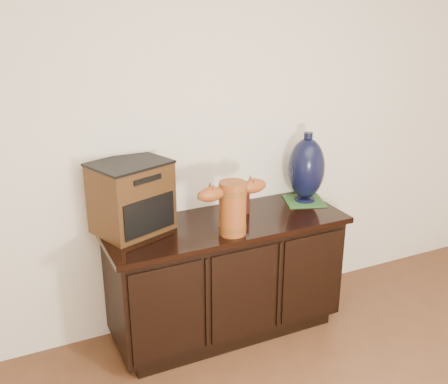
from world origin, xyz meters
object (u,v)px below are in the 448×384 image
sideboard (225,276)px  tv_radio (131,197)px  lamp_base (306,169)px  terracotta_vessel (233,205)px  spray_can (245,201)px

sideboard → tv_radio: bearing=167.2°
sideboard → lamp_base: lamp_base is taller
terracotta_vessel → tv_radio: tv_radio is taller
sideboard → lamp_base: (0.61, 0.08, 0.59)m
sideboard → tv_radio: 0.79m
lamp_base → terracotta_vessel: bearing=-159.0°
terracotta_vessel → tv_radio: bearing=146.3°
sideboard → terracotta_vessel: terracotta_vessel is taller
spray_can → tv_radio: bearing=176.2°
lamp_base → spray_can: 0.47m
tv_radio → spray_can: (0.70, -0.05, -0.13)m
tv_radio → lamp_base: bearing=-22.3°
terracotta_vessel → spray_can: bearing=45.7°
terracotta_vessel → lamp_base: 0.70m
lamp_base → tv_radio: bearing=178.2°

